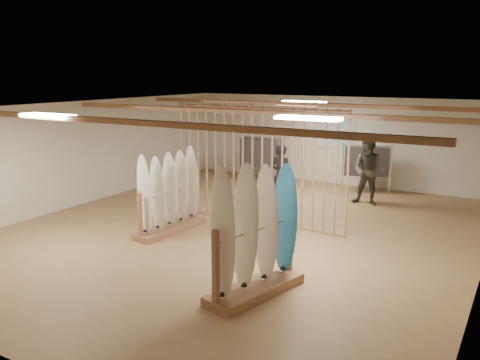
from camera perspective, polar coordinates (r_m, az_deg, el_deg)
The scene contains 14 objects.
floor at distance 11.60m, azimuth 0.00°, elevation -5.81°, with size 12.00×12.00×0.00m, color #947148.
ceiling at distance 11.07m, azimuth 0.00°, elevation 8.13°, with size 12.00×12.00×0.00m, color gray.
wall_back at distance 16.65m, azimuth 10.46°, elevation 4.40°, with size 12.00×12.00×0.00m, color beige.
wall_left at distance 14.39m, azimuth -17.51°, elevation 2.87°, with size 12.00×12.00×0.00m, color beige.
ceiling_slats at distance 11.08m, azimuth 0.00°, elevation 7.71°, with size 9.50×6.12×0.10m, color #966544.
light_panels at distance 11.07m, azimuth 0.00°, elevation 7.82°, with size 1.20×0.35×0.06m, color white.
bamboo_partition at distance 11.94m, azimuth 1.93°, elevation 1.63°, with size 4.45×0.05×2.78m.
poster at distance 16.61m, azimuth 10.46°, elevation 5.08°, with size 1.40×0.03×0.90m, color #387EC6.
rack_left at distance 11.53m, azimuth -7.90°, elevation -2.84°, with size 0.69×1.94×1.81m.
rack_right at distance 8.23m, azimuth 1.75°, elevation -8.03°, with size 1.01×1.96×2.17m.
clothing_rack_a at distance 16.44m, azimuth 2.35°, elevation 3.12°, with size 1.45×0.37×1.55m.
clothing_rack_b at distance 15.47m, azimuth 14.02°, elevation 2.02°, with size 1.32×0.74×1.47m.
shopper_a at distance 13.34m, azimuth 4.66°, elevation 0.89°, with size 0.72×0.49×1.97m, color black.
shopper_b at distance 14.12m, azimuth 14.29°, elevation 1.47°, with size 1.02×0.79×2.11m, color #38352B.
Camera 1 is at (5.55, -9.55, 3.56)m, focal length 38.00 mm.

